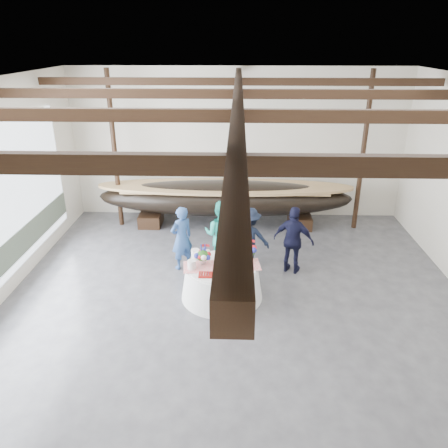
{
  "coord_description": "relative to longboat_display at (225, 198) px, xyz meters",
  "views": [
    {
      "loc": [
        0.01,
        -7.07,
        5.23
      ],
      "look_at": [
        -0.3,
        2.51,
        1.13
      ],
      "focal_mm": 35.0,
      "sensor_mm": 36.0,
      "label": 1
    }
  ],
  "objects": [
    {
      "name": "guest_woman_teal",
      "position": [
        -0.02,
        -2.53,
        -0.03
      ],
      "size": [
        0.98,
        0.85,
        1.72
      ],
      "primitive_type": "imported",
      "rotation": [
        0.0,
        0.0,
        2.87
      ],
      "color": "teal",
      "rests_on": "ground"
    },
    {
      "name": "longboat_display",
      "position": [
        0.0,
        0.0,
        0.0
      ],
      "size": [
        7.45,
        1.49,
        1.4
      ],
      "color": "black",
      "rests_on": "ground"
    },
    {
      "name": "pavilion_structure",
      "position": [
        0.36,
        -4.17,
        3.11
      ],
      "size": [
        9.8,
        11.76,
        4.5
      ],
      "color": "black",
      "rests_on": "ground"
    },
    {
      "name": "tabletop_items",
      "position": [
        0.07,
        -3.78,
        0.02
      ],
      "size": [
        1.68,
        1.01,
        0.4
      ],
      "color": "red",
      "rests_on": "banquet_table"
    },
    {
      "name": "ceiling",
      "position": [
        0.36,
        -5.02,
        3.61
      ],
      "size": [
        10.0,
        12.0,
        0.01
      ],
      "primitive_type": "cube",
      "color": "white",
      "rests_on": "wall_back"
    },
    {
      "name": "guest_man_right",
      "position": [
        1.71,
        -2.74,
        -0.06
      ],
      "size": [
        1.05,
        0.75,
        1.66
      ],
      "primitive_type": "imported",
      "rotation": [
        0.0,
        0.0,
        2.74
      ],
      "color": "black",
      "rests_on": "ground"
    },
    {
      "name": "guest_woman_blue",
      "position": [
        -0.96,
        -2.63,
        -0.1
      ],
      "size": [
        0.69,
        0.66,
        1.59
      ],
      "primitive_type": "imported",
      "rotation": [
        0.0,
        0.0,
        3.83
      ],
      "color": "#294B85",
      "rests_on": "ground"
    },
    {
      "name": "guest_man_left",
      "position": [
        0.65,
        -2.56,
        -0.11
      ],
      "size": [
        1.03,
        0.61,
        1.56
      ],
      "primitive_type": "imported",
      "rotation": [
        0.0,
        0.0,
        3.17
      ],
      "color": "black",
      "rests_on": "ground"
    },
    {
      "name": "floor",
      "position": [
        0.36,
        -5.02,
        -0.89
      ],
      "size": [
        10.0,
        12.0,
        0.01
      ],
      "primitive_type": "cube",
      "color": "#3D3D42",
      "rests_on": "ground"
    },
    {
      "name": "banquet_table",
      "position": [
        0.06,
        -3.91,
        -0.51
      ],
      "size": [
        1.76,
        1.76,
        0.76
      ],
      "color": "silver",
      "rests_on": "ground"
    },
    {
      "name": "wall_back",
      "position": [
        0.36,
        0.98,
        1.36
      ],
      "size": [
        10.0,
        0.02,
        4.5
      ],
      "primitive_type": "cube",
      "color": "silver",
      "rests_on": "ground"
    }
  ]
}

